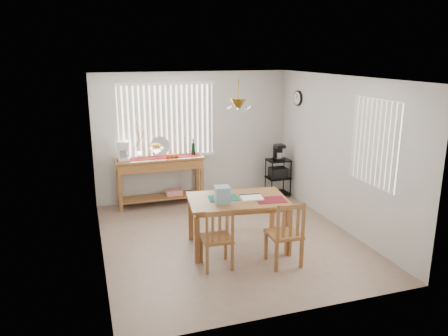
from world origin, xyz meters
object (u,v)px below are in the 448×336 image
object	(u,v)px
sideboard	(161,170)
wire_cart	(278,174)
chair_right	(285,234)
dining_table	(238,204)
cart_items	(279,152)
chair_left	(217,239)

from	to	relation	value
sideboard	wire_cart	xyz separation A→B (m)	(2.45, -0.22, -0.25)
chair_right	dining_table	bearing A→B (deg)	119.38
wire_cart	cart_items	bearing A→B (deg)	90.00
wire_cart	cart_items	size ratio (longest dim) A/B	2.43
cart_items	dining_table	world-z (taller)	cart_items
wire_cart	chair_left	bearing A→B (deg)	-129.07
wire_cart	dining_table	bearing A→B (deg)	-128.30
wire_cart	chair_right	bearing A→B (deg)	-113.08
dining_table	cart_items	bearing A→B (deg)	51.81
sideboard	chair_left	xyz separation A→B (m)	(0.27, -2.90, -0.28)
wire_cart	dining_table	size ratio (longest dim) A/B	0.49
chair_left	chair_right	xyz separation A→B (m)	(0.94, -0.22, 0.03)
wire_cart	chair_left	size ratio (longest dim) A/B	0.87
cart_items	chair_left	size ratio (longest dim) A/B	0.36
chair_left	chair_right	world-z (taller)	chair_right
sideboard	chair_right	xyz separation A→B (m)	(1.21, -3.12, -0.25)
chair_left	dining_table	bearing A→B (deg)	48.17
cart_items	chair_right	bearing A→B (deg)	-113.02
sideboard	chair_right	distance (m)	3.35
chair_left	sideboard	bearing A→B (deg)	95.37
wire_cart	chair_left	xyz separation A→B (m)	(-2.18, -2.68, -0.03)
chair_right	wire_cart	bearing A→B (deg)	66.92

